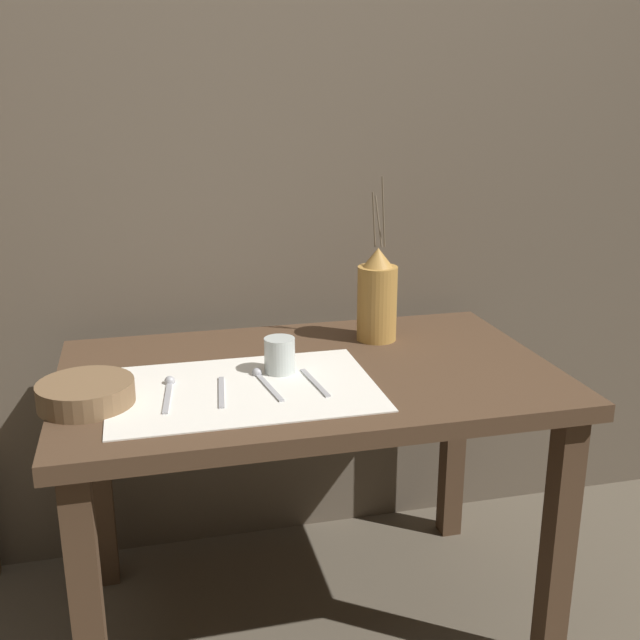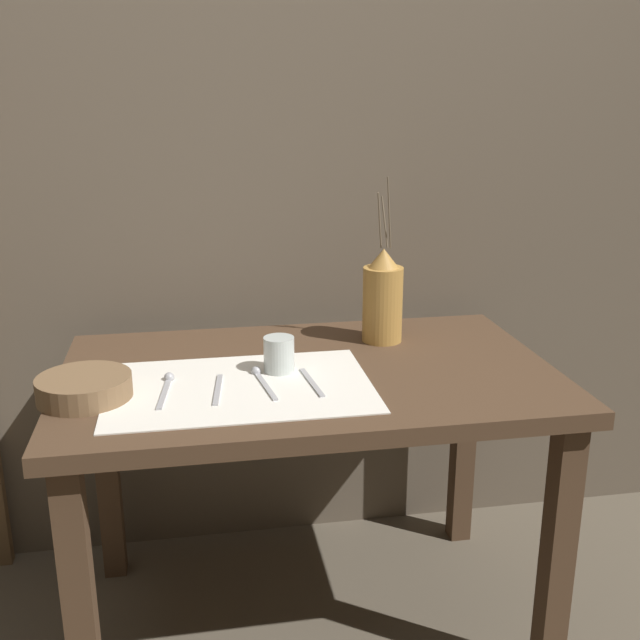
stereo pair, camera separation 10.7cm
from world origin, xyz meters
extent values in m
plane|color=brown|center=(0.00, 0.00, 0.00)|extent=(12.00, 12.00, 0.00)
cube|color=brown|center=(0.00, 0.47, 1.20)|extent=(7.00, 0.06, 2.40)
cube|color=#4C3523|center=(0.00, 0.00, 0.68)|extent=(1.16, 0.72, 0.04)
cube|color=#4C3523|center=(-0.52, -0.30, 0.33)|extent=(0.06, 0.06, 0.66)
cube|color=#4C3523|center=(0.52, -0.30, 0.33)|extent=(0.06, 0.06, 0.66)
cube|color=#4C3523|center=(-0.52, 0.30, 0.33)|extent=(0.06, 0.06, 0.66)
cube|color=#4C3523|center=(0.52, 0.30, 0.33)|extent=(0.06, 0.06, 0.66)
cube|color=white|center=(-0.17, -0.09, 0.70)|extent=(0.59, 0.40, 0.00)
cylinder|color=#B7843D|center=(0.22, 0.18, 0.80)|extent=(0.10, 0.10, 0.20)
cone|color=#B7843D|center=(0.22, 0.18, 0.92)|extent=(0.08, 0.08, 0.05)
cylinder|color=brown|center=(0.21, 0.18, 1.02)|extent=(0.02, 0.02, 0.14)
cylinder|color=brown|center=(0.23, 0.19, 1.01)|extent=(0.02, 0.03, 0.13)
cylinder|color=brown|center=(0.23, 0.17, 1.04)|extent=(0.02, 0.02, 0.18)
cylinder|color=brown|center=(-0.50, -0.09, 0.73)|extent=(0.20, 0.20, 0.05)
cylinder|color=silver|center=(-0.07, -0.01, 0.75)|extent=(0.07, 0.07, 0.08)
cube|color=#A8A8AD|center=(-0.33, -0.10, 0.71)|extent=(0.03, 0.17, 0.00)
sphere|color=#A8A8AD|center=(-0.32, -0.02, 0.71)|extent=(0.02, 0.02, 0.02)
cube|color=#A8A8AD|center=(-0.22, -0.10, 0.71)|extent=(0.03, 0.17, 0.00)
cube|color=#A8A8AD|center=(-0.11, -0.10, 0.71)|extent=(0.04, 0.17, 0.00)
sphere|color=#A8A8AD|center=(-0.13, -0.01, 0.71)|extent=(0.02, 0.02, 0.02)
cube|color=#A8A8AD|center=(-0.01, -0.10, 0.71)|extent=(0.03, 0.17, 0.00)
camera|label=1|loc=(-0.37, -1.62, 1.33)|focal=42.00mm
camera|label=2|loc=(-0.26, -1.64, 1.33)|focal=42.00mm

